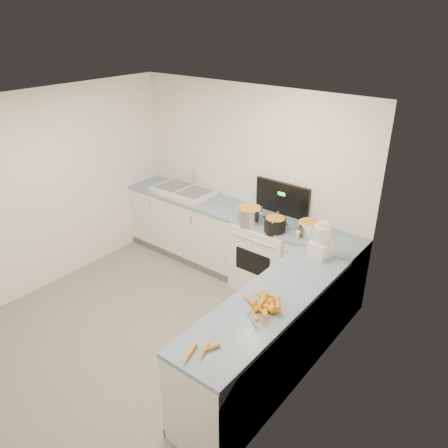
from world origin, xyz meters
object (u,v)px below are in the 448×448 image
Objects in this scene: stove at (267,254)px; extract_bottle at (300,232)px; black_pot at (275,225)px; food_processor at (321,242)px; steel_pot at (250,216)px; sink at (184,191)px; mixing_bowl at (311,227)px; spice_jar at (298,236)px.

stove is 10.83× the size of extract_bottle.
black_pot is 0.73m from food_processor.
black_pot is at bearing -0.16° from steel_pot.
sink is 3.05× the size of mixing_bowl.
extract_bottle is at bearing -103.92° from mixing_bowl.
food_processor reaches higher than steel_pot.
stove is at bearing 165.62° from extract_bottle.
stove is at bearing 46.68° from steel_pot.
food_processor reaches higher than spice_jar.
stove is 1.16m from food_processor.
stove reaches higher than extract_bottle.
sink is 3.33× the size of black_pot.
extract_bottle is 0.31× the size of food_processor.
mixing_bowl is (1.99, 0.03, 0.03)m from sink.
stove is at bearing -175.08° from mixing_bowl.
mixing_bowl is (0.71, 0.23, -0.02)m from steel_pot.
spice_jar is at bearing -98.89° from mixing_bowl.
steel_pot is 0.67m from extract_bottle.
black_pot is (0.19, -0.18, 0.54)m from stove.
food_processor is (0.89, -0.39, 0.64)m from stove.
steel_pot is 3.81× the size of spice_jar.
stove is 4.57× the size of steel_pot.
black_pot is at bearing -6.77° from sink.
steel_pot is 0.74× the size of food_processor.
stove is at bearing 156.61° from food_processor.
stove is 5.26× the size of black_pot.
mixing_bowl is at bearing 76.08° from extract_bottle.
black_pot is 0.42m from mixing_bowl.
sink is 2.15× the size of food_processor.
spice_jar is (0.01, -0.06, -0.02)m from extract_bottle.
food_processor is at bearing -51.27° from mixing_bowl.
extract_bottle is (0.50, -0.13, 0.53)m from stove.
stove is 1.58× the size of sink.
sink is at bearing -179.11° from mixing_bowl.
spice_jar is (-0.04, -0.23, -0.03)m from mixing_bowl.
steel_pot is at bearing -175.73° from extract_bottle.
food_processor reaches higher than black_pot.
steel_pot is 1.08m from food_processor.
steel_pot is 1.15× the size of black_pot.
sink reaches higher than extract_bottle.
black_pot is at bearing -147.11° from mixing_bowl.
sink is (-1.45, 0.02, 0.50)m from stove.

